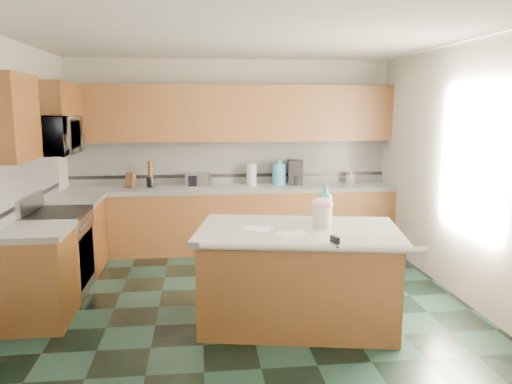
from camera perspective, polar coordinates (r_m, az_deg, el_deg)
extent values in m
plane|color=black|center=(5.37, -1.20, -12.54)|extent=(4.60, 4.60, 0.00)
plane|color=white|center=(5.01, -1.31, 17.37)|extent=(4.60, 4.60, 0.00)
cube|color=silver|center=(7.31, -2.92, 4.35)|extent=(4.60, 0.04, 2.70)
cube|color=silver|center=(2.75, 3.18, -4.69)|extent=(4.60, 0.04, 2.70)
cube|color=silver|center=(5.33, -26.94, 1.30)|extent=(0.04, 4.60, 2.70)
cube|color=silver|center=(5.71, 22.63, 2.10)|extent=(0.04, 4.60, 2.70)
cube|color=#43230B|center=(7.14, -2.69, -3.26)|extent=(4.60, 0.60, 0.86)
cube|color=silver|center=(7.05, -2.72, 0.39)|extent=(4.60, 0.64, 0.06)
cube|color=#43230B|center=(7.10, -2.87, 8.96)|extent=(4.60, 0.33, 0.78)
cube|color=silver|center=(7.29, -2.90, 3.43)|extent=(4.60, 0.02, 0.63)
cube|color=black|center=(7.31, -2.88, 1.90)|extent=(4.60, 0.01, 0.05)
cube|color=#43230B|center=(6.62, -19.87, -4.88)|extent=(0.60, 0.82, 0.86)
cube|color=silver|center=(6.53, -20.10, -0.96)|extent=(0.64, 0.82, 0.06)
cube|color=#43230B|center=(5.21, -23.73, -9.06)|extent=(0.60, 0.72, 0.86)
cube|color=silver|center=(5.08, -24.09, -4.14)|extent=(0.64, 0.72, 0.06)
cube|color=silver|center=(5.85, -24.71, 0.98)|extent=(0.02, 2.30, 0.63)
cube|color=black|center=(5.88, -24.52, -0.89)|extent=(0.01, 2.30, 0.05)
cube|color=#43230B|center=(6.59, -21.51, 8.25)|extent=(0.33, 1.09, 0.78)
cube|color=#43230B|center=(5.00, -26.41, 7.65)|extent=(0.33, 0.72, 0.78)
cube|color=#B7B7BC|center=(5.88, -21.63, -6.70)|extent=(0.60, 0.76, 0.88)
cube|color=black|center=(5.82, -18.83, -7.10)|extent=(0.02, 0.68, 0.55)
cube|color=black|center=(5.77, -21.91, -2.31)|extent=(0.62, 0.78, 0.04)
cylinder|color=#B7B7BC|center=(5.72, -18.74, -3.45)|extent=(0.02, 0.66, 0.02)
cube|color=#B7B7BC|center=(5.83, -24.45, -1.17)|extent=(0.06, 0.76, 0.18)
imported|color=#B7B7BC|center=(5.67, -22.45, 5.95)|extent=(0.50, 0.73, 0.41)
cube|color=#43230B|center=(4.79, 4.77, -9.87)|extent=(1.91, 1.31, 0.86)
cube|color=silver|center=(4.66, 4.85, -4.53)|extent=(2.02, 1.43, 0.06)
cylinder|color=silver|center=(4.14, 6.35, -6.39)|extent=(1.83, 0.40, 0.06)
cylinder|color=silver|center=(4.69, 7.55, -2.89)|extent=(0.20, 0.20, 0.19)
ellipsoid|color=beige|center=(4.67, 7.58, -1.39)|extent=(0.20, 0.20, 0.13)
cylinder|color=tan|center=(4.66, 7.59, -0.86)|extent=(0.06, 0.02, 0.02)
sphere|color=tan|center=(4.65, 7.20, -0.87)|extent=(0.03, 0.03, 0.03)
sphere|color=tan|center=(4.67, 7.99, -0.85)|extent=(0.03, 0.03, 0.03)
imported|color=teal|center=(4.92, 7.93, -1.19)|extent=(0.18, 0.18, 0.38)
cube|color=white|center=(4.45, 4.14, -4.76)|extent=(0.31, 0.27, 0.00)
cube|color=white|center=(4.62, 0.11, -4.22)|extent=(0.34, 0.31, 0.00)
cube|color=black|center=(4.19, 9.00, -5.66)|extent=(0.06, 0.11, 0.10)
cylinder|color=black|center=(4.14, 9.22, -6.16)|extent=(0.02, 0.07, 0.02)
cube|color=#472814|center=(7.13, -14.17, 1.28)|extent=(0.16, 0.18, 0.22)
cylinder|color=black|center=(7.14, -11.94, 1.14)|extent=(0.12, 0.12, 0.15)
cylinder|color=#472814|center=(7.11, -11.99, 2.60)|extent=(0.07, 0.07, 0.22)
cube|color=#B7B7BC|center=(7.07, -6.61, 1.37)|extent=(0.37, 0.29, 0.19)
cube|color=black|center=(6.97, -6.61, 1.25)|extent=(0.28, 0.01, 0.15)
cylinder|color=white|center=(7.15, -0.52, 2.02)|extent=(0.14, 0.14, 0.31)
cylinder|color=#B7B7BC|center=(7.17, -0.52, 0.85)|extent=(0.21, 0.21, 0.01)
cylinder|color=#4B8DB8|center=(7.16, 2.64, 2.06)|extent=(0.19, 0.19, 0.32)
cylinder|color=#4B8DB8|center=(7.14, 2.65, 3.50)|extent=(0.09, 0.09, 0.05)
cube|color=black|center=(7.22, 4.52, 2.25)|extent=(0.23, 0.25, 0.36)
cylinder|color=black|center=(7.18, 4.58, 1.37)|extent=(0.15, 0.15, 0.15)
imported|color=white|center=(7.40, 10.80, 1.67)|extent=(0.12, 0.13, 0.20)
cylinder|color=red|center=(7.39, 10.83, 2.53)|extent=(0.02, 0.02, 0.03)
cube|color=white|center=(5.51, 23.46, 3.36)|extent=(0.02, 1.40, 1.10)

